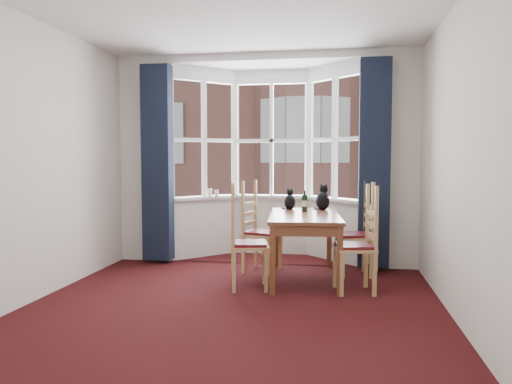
% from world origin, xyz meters
% --- Properties ---
extents(floor, '(4.50, 4.50, 0.00)m').
position_xyz_m(floor, '(0.00, 0.00, 0.00)').
color(floor, black).
rests_on(floor, ground).
extents(wall_left, '(0.00, 4.50, 4.50)m').
position_xyz_m(wall_left, '(-2.00, 0.00, 1.40)').
color(wall_left, silver).
rests_on(wall_left, floor).
extents(wall_right, '(0.00, 4.50, 4.50)m').
position_xyz_m(wall_right, '(2.00, 0.00, 1.40)').
color(wall_right, silver).
rests_on(wall_right, floor).
extents(wall_near, '(4.00, 0.00, 4.00)m').
position_xyz_m(wall_near, '(0.00, -2.25, 1.40)').
color(wall_near, silver).
rests_on(wall_near, floor).
extents(wall_back_pier_left, '(0.70, 0.12, 2.80)m').
position_xyz_m(wall_back_pier_left, '(-1.65, 2.25, 1.40)').
color(wall_back_pier_left, silver).
rests_on(wall_back_pier_left, floor).
extents(wall_back_pier_right, '(0.70, 0.12, 2.80)m').
position_xyz_m(wall_back_pier_right, '(1.65, 2.25, 1.40)').
color(wall_back_pier_right, silver).
rests_on(wall_back_pier_right, floor).
extents(bay_window, '(2.76, 0.94, 2.80)m').
position_xyz_m(bay_window, '(0.00, 2.75, 1.40)').
color(bay_window, white).
rests_on(bay_window, floor).
extents(curtain_left, '(0.38, 0.22, 2.60)m').
position_xyz_m(curtain_left, '(-1.42, 2.07, 1.35)').
color(curtain_left, '#151D30').
rests_on(curtain_left, floor).
extents(curtain_right, '(0.38, 0.22, 2.60)m').
position_xyz_m(curtain_right, '(1.42, 2.07, 1.35)').
color(curtain_right, '#151D30').
rests_on(curtain_right, floor).
extents(dining_table, '(0.93, 1.55, 0.77)m').
position_xyz_m(dining_table, '(0.59, 1.46, 0.68)').
color(dining_table, brown).
rests_on(dining_table, floor).
extents(chair_left_near, '(0.48, 0.49, 0.92)m').
position_xyz_m(chair_left_near, '(-0.06, 0.94, 0.47)').
color(chair_left_near, tan).
rests_on(chair_left_near, floor).
extents(chair_left_far, '(0.50, 0.51, 0.92)m').
position_xyz_m(chair_left_far, '(-0.04, 1.80, 0.47)').
color(chair_left_far, tan).
rests_on(chair_left_far, floor).
extents(chair_right_near, '(0.47, 0.49, 0.92)m').
position_xyz_m(chair_right_near, '(1.25, 1.02, 0.47)').
color(chair_right_near, tan).
rests_on(chair_right_near, floor).
extents(chair_right_far, '(0.48, 0.50, 0.92)m').
position_xyz_m(chair_right_far, '(1.26, 1.79, 0.47)').
color(chair_right_far, tan).
rests_on(chair_right_far, floor).
extents(cat_left, '(0.16, 0.22, 0.28)m').
position_xyz_m(cat_left, '(0.37, 1.98, 0.87)').
color(cat_left, black).
rests_on(cat_left, dining_table).
extents(cat_right, '(0.20, 0.26, 0.34)m').
position_xyz_m(cat_right, '(0.79, 2.01, 0.90)').
color(cat_right, black).
rests_on(cat_right, dining_table).
extents(wine_bottle, '(0.07, 0.07, 0.27)m').
position_xyz_m(wine_bottle, '(0.58, 1.73, 0.89)').
color(wine_bottle, black).
rests_on(wine_bottle, dining_table).
extents(candle_tall, '(0.06, 0.06, 0.11)m').
position_xyz_m(candle_tall, '(-0.84, 2.60, 0.92)').
color(candle_tall, white).
rests_on(candle_tall, bay_window).
extents(candle_short, '(0.06, 0.06, 0.09)m').
position_xyz_m(candle_short, '(-0.75, 2.63, 0.92)').
color(candle_short, white).
rests_on(candle_short, bay_window).
extents(street, '(80.00, 80.00, 0.00)m').
position_xyz_m(street, '(0.00, 32.25, -6.00)').
color(street, '#333335').
rests_on(street, ground).
extents(tenement_building, '(18.40, 7.80, 15.20)m').
position_xyz_m(tenement_building, '(0.00, 14.01, 1.60)').
color(tenement_building, '#94594C').
rests_on(tenement_building, street).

